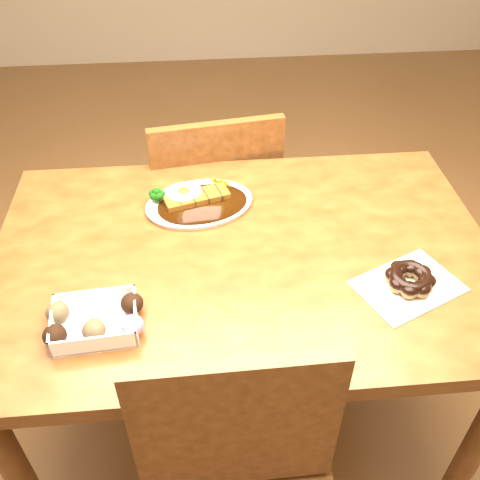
{
  "coord_description": "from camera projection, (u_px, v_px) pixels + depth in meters",
  "views": [
    {
      "loc": [
        -0.1,
        -0.94,
        1.61
      ],
      "look_at": [
        -0.01,
        -0.03,
        0.81
      ],
      "focal_mm": 40.0,
      "sensor_mm": 36.0,
      "label": 1
    }
  ],
  "objects": [
    {
      "name": "ground",
      "position": [
        243.0,
        419.0,
        1.77
      ],
      "size": [
        6.0,
        6.0,
        0.0
      ],
      "primitive_type": "plane",
      "color": "brown",
      "rests_on": "ground"
    },
    {
      "name": "table",
      "position": [
        244.0,
        280.0,
        1.34
      ],
      "size": [
        1.2,
        0.8,
        0.75
      ],
      "color": "#4F2A0F",
      "rests_on": "ground"
    },
    {
      "name": "chair_far",
      "position": [
        213.0,
        207.0,
        1.86
      ],
      "size": [
        0.47,
        0.47,
        0.87
      ],
      "rotation": [
        0.0,
        0.0,
        3.28
      ],
      "color": "#4F2A0F",
      "rests_on": "ground"
    },
    {
      "name": "katsu_curry_plate",
      "position": [
        197.0,
        201.0,
        1.41
      ],
      "size": [
        0.31,
        0.25,
        0.06
      ],
      "rotation": [
        0.0,
        0.0,
        0.22
      ],
      "color": "white",
      "rests_on": "table"
    },
    {
      "name": "donut_box",
      "position": [
        95.0,
        320.0,
        1.08
      ],
      "size": [
        0.2,
        0.15,
        0.05
      ],
      "rotation": [
        0.0,
        0.0,
        0.08
      ],
      "color": "white",
      "rests_on": "table"
    },
    {
      "name": "pon_de_ring",
      "position": [
        410.0,
        279.0,
        1.18
      ],
      "size": [
        0.27,
        0.23,
        0.04
      ],
      "rotation": [
        0.0,
        0.0,
        0.42
      ],
      "color": "silver",
      "rests_on": "table"
    }
  ]
}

